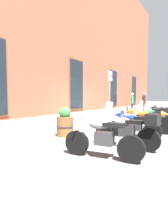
{
  "coord_description": "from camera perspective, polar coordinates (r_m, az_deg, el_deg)",
  "views": [
    {
      "loc": [
        -8.13,
        -3.31,
        1.46
      ],
      "look_at": [
        -1.49,
        0.84,
        0.87
      ],
      "focal_mm": 31.18,
      "sensor_mm": 36.0,
      "label": 1
    }
  ],
  "objects": [
    {
      "name": "ground_plane",
      "position": [
        8.9,
        9.76,
        -5.17
      ],
      "size": [
        140.0,
        140.0,
        0.0
      ],
      "primitive_type": "plane",
      "color": "#4C4C4F"
    },
    {
      "name": "sidewalk",
      "position": [
        9.37,
        3.36,
        -4.21
      ],
      "size": [
        33.68,
        2.25,
        0.14
      ],
      "primitive_type": "cube",
      "color": "slate",
      "rests_on": "ground_plane"
    },
    {
      "name": "brick_pub_facade",
      "position": [
        12.1,
        -13.48,
        21.95
      ],
      "size": [
        27.68,
        5.31,
        10.31
      ],
      "color": "brown",
      "rests_on": "ground_plane"
    },
    {
      "name": "motorcycle_grey_naked",
      "position": [
        4.66,
        5.16,
        -7.64
      ],
      "size": [
        0.62,
        2.0,
        1.01
      ],
      "color": "black",
      "rests_on": "ground_plane"
    },
    {
      "name": "motorcycle_silver_touring",
      "position": [
        5.68,
        12.98,
        -5.01
      ],
      "size": [
        0.64,
        2.01,
        1.32
      ],
      "color": "black",
      "rests_on": "ground_plane"
    },
    {
      "name": "motorcycle_blue_sport",
      "position": [
        7.16,
        13.85,
        -3.15
      ],
      "size": [
        0.62,
        1.96,
        0.98
      ],
      "color": "black",
      "rests_on": "ground_plane"
    },
    {
      "name": "motorcycle_orange_sport",
      "position": [
        8.5,
        17.25,
        -1.97
      ],
      "size": [
        0.62,
        2.2,
        1.02
      ],
      "color": "black",
      "rests_on": "ground_plane"
    },
    {
      "name": "motorcycle_green_touring",
      "position": [
        9.72,
        20.06,
        -1.36
      ],
      "size": [
        0.63,
        2.02,
        1.29
      ],
      "color": "black",
      "rests_on": "ground_plane"
    },
    {
      "name": "motorcycle_black_naked",
      "position": [
        11.2,
        20.83,
        -0.94
      ],
      "size": [
        0.62,
        2.1,
        0.99
      ],
      "color": "black",
      "rests_on": "ground_plane"
    },
    {
      "name": "motorcycle_black_sport",
      "position": [
        12.4,
        21.92,
        -0.19
      ],
      "size": [
        0.62,
        2.04,
        1.01
      ],
      "color": "black",
      "rests_on": "ground_plane"
    },
    {
      "name": "pedestrian_striped_shirt",
      "position": [
        15.98,
        13.93,
        2.82
      ],
      "size": [
        0.65,
        0.31,
        1.67
      ],
      "color": "#1E1E4C",
      "rests_on": "sidewalk"
    },
    {
      "name": "pedestrian_dark_jacket",
      "position": [
        16.65,
        17.18,
        3.0
      ],
      "size": [
        0.66,
        0.24,
        1.75
      ],
      "color": "#38332D",
      "rests_on": "sidewalk"
    },
    {
      "name": "parking_sign",
      "position": [
        9.51,
        7.6,
        6.38
      ],
      "size": [
        0.36,
        0.07,
        2.6
      ],
      "color": "#4C4C51",
      "rests_on": "sidewalk"
    },
    {
      "name": "barrel_planter",
      "position": [
        6.65,
        -5.61,
        -3.36
      ],
      "size": [
        0.6,
        0.6,
        1.0
      ],
      "color": "brown",
      "rests_on": "sidewalk"
    }
  ]
}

